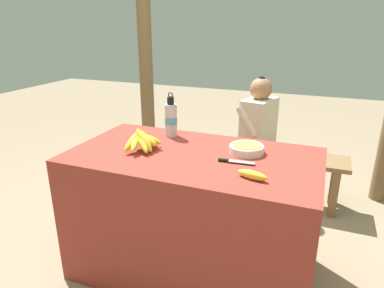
% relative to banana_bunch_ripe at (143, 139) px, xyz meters
% --- Properties ---
extents(ground_plane, '(12.00, 12.00, 0.00)m').
position_rel_banana_bunch_ripe_xyz_m(ground_plane, '(0.30, 0.04, -0.86)').
color(ground_plane, gray).
extents(market_counter, '(1.42, 0.77, 0.79)m').
position_rel_banana_bunch_ripe_xyz_m(market_counter, '(0.30, 0.04, -0.46)').
color(market_counter, maroon).
rests_on(market_counter, ground_plane).
extents(banana_bunch_ripe, '(0.18, 0.26, 0.14)m').
position_rel_banana_bunch_ripe_xyz_m(banana_bunch_ripe, '(0.00, 0.00, 0.00)').
color(banana_bunch_ripe, '#4C381E').
rests_on(banana_bunch_ripe, market_counter).
extents(serving_bowl, '(0.20, 0.20, 0.05)m').
position_rel_banana_bunch_ripe_xyz_m(serving_bowl, '(0.58, 0.17, -0.04)').
color(serving_bowl, silver).
rests_on(serving_bowl, market_counter).
extents(water_bottle, '(0.08, 0.08, 0.29)m').
position_rel_banana_bunch_ripe_xyz_m(water_bottle, '(0.05, 0.30, 0.05)').
color(water_bottle, silver).
rests_on(water_bottle, market_counter).
extents(loose_banana_front, '(0.16, 0.08, 0.04)m').
position_rel_banana_bunch_ripe_xyz_m(loose_banana_front, '(0.68, -0.16, -0.04)').
color(loose_banana_front, yellow).
rests_on(loose_banana_front, market_counter).
extents(knife, '(0.20, 0.04, 0.02)m').
position_rel_banana_bunch_ripe_xyz_m(knife, '(0.53, 0.00, -0.06)').
color(knife, '#BCBCC1').
rests_on(knife, market_counter).
extents(wooden_bench, '(1.74, 0.32, 0.44)m').
position_rel_banana_bunch_ripe_xyz_m(wooden_bench, '(0.35, 1.16, -0.49)').
color(wooden_bench, brown).
rests_on(wooden_bench, ground_plane).
extents(seated_vendor, '(0.45, 0.42, 1.09)m').
position_rel_banana_bunch_ripe_xyz_m(seated_vendor, '(0.42, 1.14, -0.23)').
color(seated_vendor, '#473828').
rests_on(seated_vendor, ground_plane).
extents(banana_bunch_green, '(0.15, 0.26, 0.13)m').
position_rel_banana_bunch_ripe_xyz_m(banana_bunch_green, '(-0.10, 1.16, -0.36)').
color(banana_bunch_green, '#4C381E').
rests_on(banana_bunch_green, wooden_bench).
extents(support_post_near, '(0.14, 0.14, 2.62)m').
position_rel_banana_bunch_ripe_xyz_m(support_post_near, '(-0.80, 1.52, 0.45)').
color(support_post_near, brown).
rests_on(support_post_near, ground_plane).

